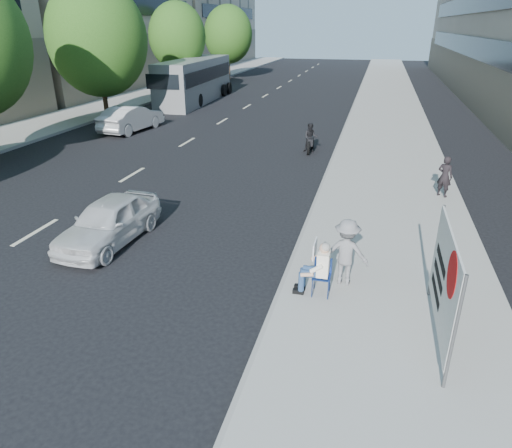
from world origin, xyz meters
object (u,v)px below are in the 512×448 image
(seated_protester, at_px, (317,265))
(white_sedan_near, at_px, (109,221))
(protest_banner, at_px, (444,280))
(pedestrian_woman, at_px, (445,176))
(bus, at_px, (195,81))
(white_sedan_mid, at_px, (131,118))
(motorcycle, at_px, (311,139))
(jogger, at_px, (346,252))

(seated_protester, xyz_separation_m, white_sedan_near, (-6.18, 1.50, -0.22))
(protest_banner, bearing_deg, seated_protester, 159.37)
(seated_protester, bearing_deg, white_sedan_near, 166.37)
(seated_protester, bearing_deg, pedestrian_woman, 65.20)
(pedestrian_woman, bearing_deg, white_sedan_near, 64.69)
(pedestrian_woman, relative_size, bus, 0.12)
(protest_banner, relative_size, white_sedan_mid, 0.67)
(seated_protester, relative_size, bus, 0.11)
(protest_banner, xyz_separation_m, white_sedan_near, (-8.67, 2.44, -0.75))
(motorcycle, bearing_deg, protest_banner, -77.99)
(motorcycle, bearing_deg, jogger, -83.94)
(white_sedan_near, height_order, motorcycle, motorcycle)
(pedestrian_woman, relative_size, motorcycle, 0.72)
(jogger, distance_m, white_sedan_mid, 20.01)
(jogger, height_order, white_sedan_near, jogger)
(jogger, distance_m, motorcycle, 12.87)
(seated_protester, xyz_separation_m, pedestrian_woman, (3.51, 7.60, 0.01))
(seated_protester, xyz_separation_m, jogger, (0.58, 0.63, 0.09))
(white_sedan_near, bearing_deg, bus, 109.30)
(protest_banner, distance_m, white_sedan_near, 9.04)
(seated_protester, bearing_deg, bus, 116.69)
(seated_protester, height_order, pedestrian_woman, pedestrian_woman)
(white_sedan_near, bearing_deg, jogger, -4.12)
(protest_banner, height_order, motorcycle, protest_banner)
(bus, bearing_deg, jogger, -64.48)
(white_sedan_near, relative_size, white_sedan_mid, 0.84)
(white_sedan_mid, bearing_deg, seated_protester, 137.96)
(jogger, bearing_deg, protest_banner, 144.65)
(white_sedan_near, distance_m, motorcycle, 12.42)
(jogger, relative_size, pedestrian_woman, 1.10)
(white_sedan_mid, height_order, bus, bus)
(jogger, distance_m, pedestrian_woman, 7.56)
(white_sedan_mid, bearing_deg, jogger, 140.40)
(jogger, bearing_deg, motorcycle, -74.00)
(pedestrian_woman, xyz_separation_m, bus, (-17.02, 19.28, 0.75))
(protest_banner, height_order, white_sedan_mid, protest_banner)
(pedestrian_woman, bearing_deg, white_sedan_mid, 7.47)
(jogger, xyz_separation_m, white_sedan_near, (-6.76, 0.87, -0.31))
(bus, bearing_deg, pedestrian_woman, -51.28)
(jogger, height_order, bus, bus)
(white_sedan_mid, relative_size, motorcycle, 2.23)
(protest_banner, xyz_separation_m, white_sedan_mid, (-15.50, 16.25, -0.65))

